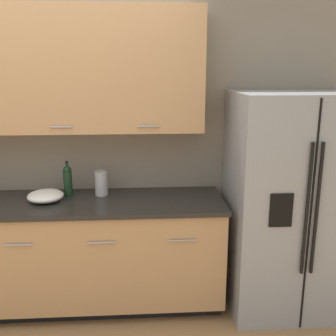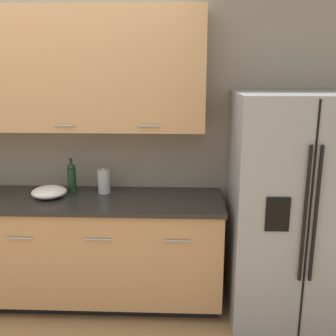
# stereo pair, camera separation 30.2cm
# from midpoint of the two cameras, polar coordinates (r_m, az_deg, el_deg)

# --- Properties ---
(wall_back) EXTENTS (10.00, 0.39, 2.60)m
(wall_back) POSITION_cam_midpoint_polar(r_m,az_deg,el_deg) (3.36, -19.08, 6.54)
(wall_back) COLOR gray
(wall_back) RESTS_ON ground_plane
(counter_unit) EXTENTS (2.44, 0.64, 0.90)m
(counter_unit) POSITION_cam_midpoint_polar(r_m,az_deg,el_deg) (3.35, -16.60, -11.82)
(counter_unit) COLOR black
(counter_unit) RESTS_ON ground_plane
(refrigerator) EXTENTS (0.94, 0.78, 1.73)m
(refrigerator) POSITION_cam_midpoint_polar(r_m,az_deg,el_deg) (3.20, 14.77, -5.02)
(refrigerator) COLOR gray
(refrigerator) RESTS_ON ground_plane
(wine_bottle) EXTENTS (0.07, 0.07, 0.29)m
(wine_bottle) POSITION_cam_midpoint_polar(r_m,az_deg,el_deg) (3.27, -16.93, -1.70)
(wine_bottle) COLOR black
(wine_bottle) RESTS_ON counter_unit
(steel_canister) EXTENTS (0.11, 0.11, 0.21)m
(steel_canister) POSITION_cam_midpoint_polar(r_m,az_deg,el_deg) (3.23, -12.32, -2.20)
(steel_canister) COLOR #A3A3A5
(steel_canister) RESTS_ON counter_unit
(mixing_bowl) EXTENTS (0.27, 0.27, 0.09)m
(mixing_bowl) POSITION_cam_midpoint_polar(r_m,az_deg,el_deg) (3.21, -19.97, -3.86)
(mixing_bowl) COLOR white
(mixing_bowl) RESTS_ON counter_unit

